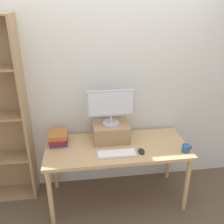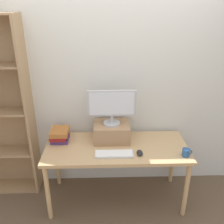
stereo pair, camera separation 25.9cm
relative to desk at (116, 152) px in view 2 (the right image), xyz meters
The scene contains 9 objects.
ground_plane 0.65m from the desk, ahead, with size 12.00×12.00×0.00m, color brown.
back_wall 0.77m from the desk, 90.00° to the left, with size 7.00×0.08×2.60m.
desk is the anchor object (origin of this frame).
riser_box 0.24m from the desk, 106.86° to the left, with size 0.41×0.32×0.20m.
computer_monitor 0.52m from the desk, 107.01° to the left, with size 0.53×0.19×0.40m.
keyboard 0.19m from the desk, 100.95° to the right, with size 0.40×0.14×0.02m.
computer_mouse 0.30m from the desk, 34.90° to the right, with size 0.06×0.10×0.04m.
book_stack 0.68m from the desk, 167.22° to the left, with size 0.20×0.23×0.14m.
coffee_mug 0.75m from the desk, 16.53° to the right, with size 0.11×0.08×0.08m.
Camera 2 is at (-0.12, -2.37, 2.18)m, focal length 40.00 mm.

